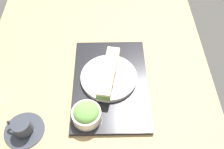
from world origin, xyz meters
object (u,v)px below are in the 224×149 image
Objects in this scene: sandwich_farmost at (112,57)px; sandwich_plate at (109,77)px; salad_bowl at (86,114)px; sandwich_inner_far at (110,67)px; sandwich_inner_near at (107,78)px; coffee_cup at (22,128)px; sandwich_nearmost at (105,90)px.

sandwich_plate is at bearing 169.00° from sandwich_farmost.
salad_bowl is (-26.83, 10.09, -0.74)cm from sandwich_farmost.
sandwich_inner_far is 0.75× the size of salad_bowl.
salad_bowl is at bearing 152.85° from sandwich_inner_near.
sandwich_plate is 2.88× the size of sandwich_inner_near.
coffee_cup is at bearing 124.85° from sandwich_plate.
salad_bowl is at bearing 155.18° from sandwich_plate.
sandwich_inner_near is 5.87cm from sandwich_inner_far.
sandwich_inner_near reaches higher than sandwich_farmost.
sandwich_inner_near is at bearing 169.00° from sandwich_inner_far.
sandwich_nearmost reaches higher than sandwich_farmost.
sandwich_nearmost reaches higher than sandwich_plate.
sandwich_nearmost is 0.77× the size of salad_bowl.
sandwich_inner_far is at bearing -11.00° from sandwich_inner_near.
sandwich_inner_near is at bearing -27.15° from salad_bowl.
sandwich_plate is 2.86× the size of sandwich_farmost.
sandwich_inner_near is (5.76, -1.12, 0.13)cm from sandwich_nearmost.
salad_bowl is at bearing 144.83° from sandwich_nearmost.
sandwich_inner_near reaches higher than sandwich_inner_far.
sandwich_inner_near is at bearing 169.00° from sandwich_farmost.
sandwich_nearmost is 5.87cm from sandwich_inner_near.
salad_bowl is (-21.07, 8.97, -0.96)cm from sandwich_inner_far.
salad_bowl is 0.73× the size of coffee_cup.
sandwich_plate is 9.42cm from sandwich_nearmost.
sandwich_farmost is 0.55× the size of coffee_cup.
coffee_cup is (-3.90, 23.31, -2.48)cm from salad_bowl.
salad_bowl reaches higher than sandwich_nearmost.
sandwich_farmost is at bearing -11.00° from sandwich_nearmost.
sandwich_plate is 2.85× the size of sandwich_inner_far.
coffee_cup is (-13.46, 30.05, -3.42)cm from sandwich_nearmost.
sandwich_inner_near is at bearing -11.00° from sandwich_nearmost.
coffee_cup is (-24.97, 32.28, -3.44)cm from sandwich_inner_far.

